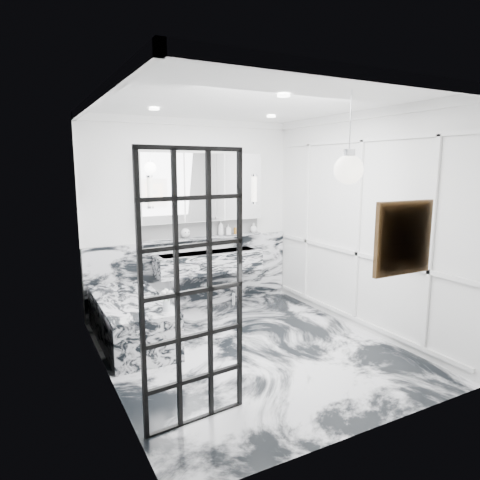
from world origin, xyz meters
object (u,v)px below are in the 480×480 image
crittall_door (194,292)px  mirror_cabinet (203,187)px  bathtub (131,320)px  trough_sink (209,262)px

crittall_door → mirror_cabinet: 3.08m
mirror_cabinet → bathtub: bearing=-147.9°
trough_sink → mirror_cabinet: 1.10m
bathtub → crittall_door: bearing=-87.8°
trough_sink → bathtub: bearing=-153.5°
trough_sink → mirror_cabinet: bearing=90.0°
crittall_door → mirror_cabinet: mirror_cabinet is taller
mirror_cabinet → bathtub: size_ratio=1.15×
mirror_cabinet → bathtub: 2.20m
crittall_door → trough_sink: size_ratio=1.41×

